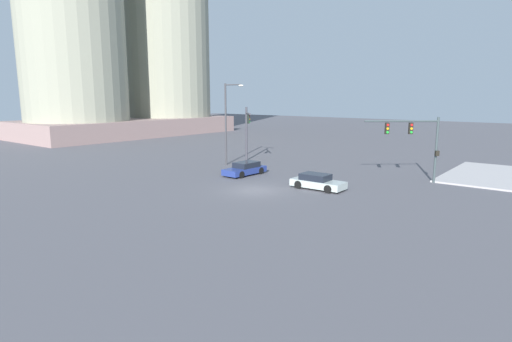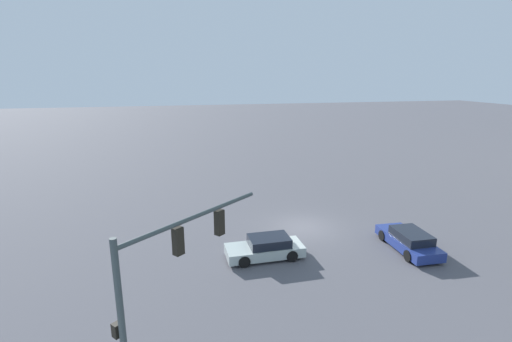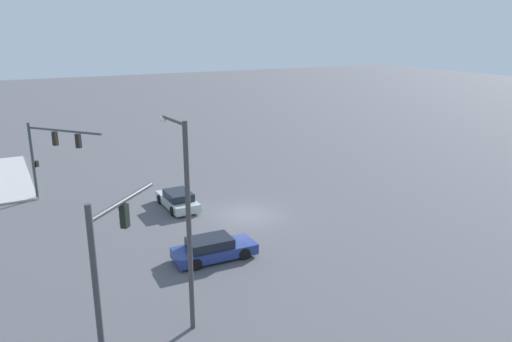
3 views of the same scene
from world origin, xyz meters
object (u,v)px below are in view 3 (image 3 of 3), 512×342
(sedan_car_approaching, at_px, (213,249))
(sedan_car_waiting_far, at_px, (178,200))
(traffic_signal_opposite_side, at_px, (50,148))
(streetlamp_curved_arm, at_px, (186,213))
(traffic_signal_near_corner, at_px, (107,252))

(sedan_car_approaching, relative_size, sedan_car_waiting_far, 1.04)
(sedan_car_waiting_far, bearing_deg, traffic_signal_opposite_side, 53.45)
(traffic_signal_opposite_side, xyz_separation_m, streetlamp_curved_arm, (-2.81, 18.76, 1.02))
(streetlamp_curved_arm, bearing_deg, traffic_signal_near_corner, 83.04)
(traffic_signal_near_corner, xyz_separation_m, sedan_car_waiting_far, (-7.40, -13.35, -3.33))
(traffic_signal_near_corner, distance_m, traffic_signal_opposite_side, 18.60)
(traffic_signal_opposite_side, height_order, streetlamp_curved_arm, streetlamp_curved_arm)
(traffic_signal_opposite_side, relative_size, streetlamp_curved_arm, 0.65)
(traffic_signal_near_corner, bearing_deg, sedan_car_waiting_far, 16.19)
(traffic_signal_near_corner, height_order, streetlamp_curved_arm, streetlamp_curved_arm)
(traffic_signal_near_corner, xyz_separation_m, sedan_car_approaching, (-6.37, -5.01, -3.32))
(traffic_signal_near_corner, distance_m, streetlamp_curved_arm, 3.22)
(sedan_car_waiting_far, bearing_deg, traffic_signal_near_corner, 150.66)
(streetlamp_curved_arm, height_order, sedan_car_waiting_far, streetlamp_curved_arm)
(traffic_signal_opposite_side, distance_m, sedan_car_approaching, 15.29)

